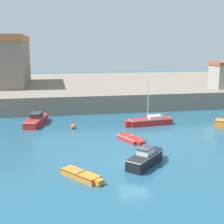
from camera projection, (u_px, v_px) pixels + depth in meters
name	position (u px, v px, depth m)	size (l,w,h in m)	color
ground_plane	(134.00, 165.00, 26.82)	(200.00, 200.00, 0.00)	#235670
quay_seawall	(86.00, 88.00, 65.78)	(120.00, 40.00, 2.74)	gray
sailboat_red_1	(150.00, 121.00, 40.33)	(6.46, 2.21, 5.73)	red
dinghy_red_2	(131.00, 139.00, 33.57)	(2.43, 3.83, 0.52)	red
dinghy_orange_3	(81.00, 175.00, 24.00)	(3.14, 3.62, 0.56)	orange
motorboat_black_4	(145.00, 158.00, 26.60)	(4.13, 4.26, 2.48)	black
motorboat_red_5	(36.00, 120.00, 40.54)	(3.00, 6.37, 2.44)	red
mooring_buoy	(73.00, 127.00, 38.39)	(0.59, 0.59, 0.59)	orange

